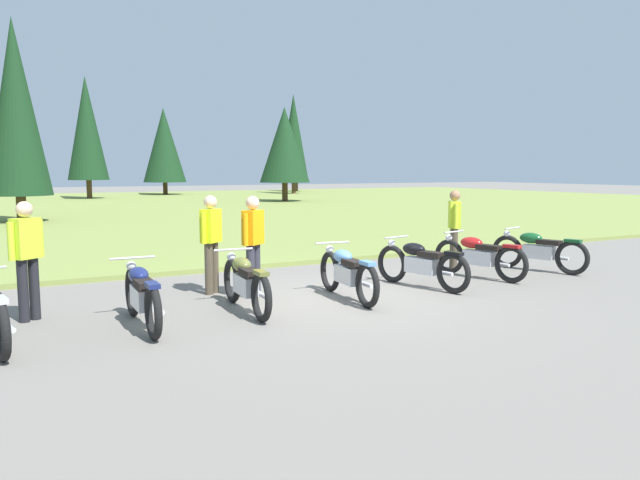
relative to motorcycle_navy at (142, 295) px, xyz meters
The scene contains 13 objects.
ground_plane 3.28m from the motorcycle_navy, ahead, with size 140.00×140.00×0.00m, color slate.
grass_moorland 25.94m from the motorcycle_navy, 82.86° to the left, with size 80.00×44.00×0.10m, color olive.
forest_treeline 31.49m from the motorcycle_navy, 84.59° to the left, with size 41.75×27.15×8.49m.
motorcycle_navy is the anchor object (origin of this frame).
motorcycle_olive 1.57m from the motorcycle_navy, ahead, with size 0.62×2.10×0.88m.
motorcycle_sky_blue 3.34m from the motorcycle_navy, ahead, with size 0.62×2.10×0.88m.
motorcycle_black 5.01m from the motorcycle_navy, ahead, with size 0.74×2.07×0.88m.
motorcycle_red 6.61m from the motorcycle_navy, ahead, with size 0.75×2.06×0.88m.
motorcycle_british_green 8.27m from the motorcycle_navy, ahead, with size 0.84×2.03×0.88m.
rider_near_row_end 7.10m from the motorcycle_navy, 14.45° to the left, with size 0.38×0.48×1.67m.
rider_checking_bike 2.38m from the motorcycle_navy, 28.30° to the left, with size 0.46×0.39×1.67m.
rider_in_hivis_vest 2.34m from the motorcycle_navy, 48.04° to the left, with size 0.44×0.40×1.67m.
rider_with_back_turned 1.78m from the motorcycle_navy, 140.50° to the left, with size 0.47×0.39×1.67m.
Camera 1 is at (-4.93, -8.59, 2.10)m, focal length 34.42 mm.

